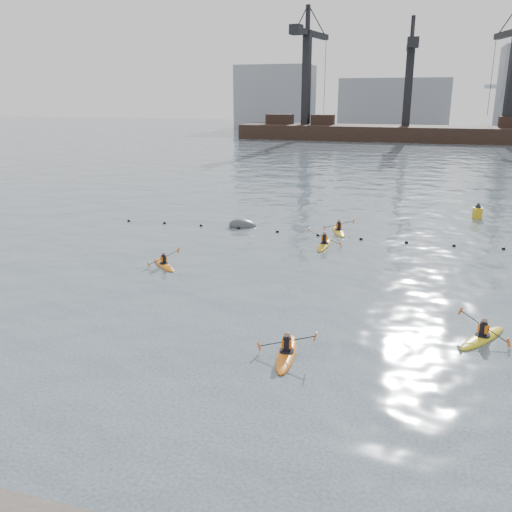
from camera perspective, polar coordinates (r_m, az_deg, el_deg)
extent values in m
plane|color=#33404A|center=(17.54, -1.27, -16.10)|extent=(400.00, 400.00, 0.00)
sphere|color=black|center=(43.50, -13.24, 3.60)|extent=(0.24, 0.24, 0.24)
sphere|color=black|center=(42.22, -9.60, 3.42)|extent=(0.24, 0.24, 0.24)
sphere|color=black|center=(41.06, -5.80, 3.20)|extent=(0.24, 0.24, 0.24)
sphere|color=black|center=(39.98, -1.85, 2.91)|extent=(0.24, 0.24, 0.24)
sphere|color=black|center=(39.00, 2.27, 2.55)|extent=(0.24, 0.24, 0.24)
sphere|color=black|center=(38.20, 6.55, 2.16)|extent=(0.24, 0.24, 0.24)
sphere|color=black|center=(37.66, 11.00, 1.75)|extent=(0.24, 0.24, 0.24)
sphere|color=black|center=(37.46, 15.55, 1.36)|extent=(0.24, 0.24, 0.24)
sphere|color=black|center=(37.60, 20.12, 1.00)|extent=(0.24, 0.24, 0.24)
sphere|color=black|center=(38.06, 24.60, 0.68)|extent=(0.24, 0.24, 0.24)
cube|color=black|center=(124.38, 15.35, 12.02)|extent=(72.00, 12.00, 4.50)
cube|color=black|center=(128.34, 2.52, 14.20)|extent=(6.00, 3.00, 2.20)
cube|color=black|center=(126.16, 7.05, 14.06)|extent=(5.00, 3.00, 2.20)
cube|color=black|center=(126.89, 5.33, 18.14)|extent=(1.85, 1.85, 20.00)
cube|color=black|center=(129.99, 5.93, 22.24)|extent=(4.31, 17.93, 1.20)
cube|color=black|center=(121.72, 4.25, 22.67)|extent=(2.62, 2.94, 2.00)
cube|color=black|center=(127.86, 5.49, 23.75)|extent=(0.93, 0.93, 5.00)
cube|color=black|center=(124.10, 15.75, 16.97)|extent=(1.73, 1.73, 17.00)
cube|color=black|center=(126.72, 15.99, 20.52)|extent=(2.50, 15.05, 1.20)
cube|color=black|center=(119.26, 16.20, 20.79)|extent=(2.42, 2.78, 2.00)
cube|color=black|center=(124.77, 16.17, 22.01)|extent=(0.87, 0.87, 5.00)
cube|color=black|center=(124.96, 25.36, 16.50)|extent=(1.96, 1.96, 19.00)
cube|color=gray|center=(169.98, 2.06, 16.40)|extent=(22.00, 14.00, 18.00)
cube|color=gray|center=(164.29, 14.35, 15.22)|extent=(30.00, 14.00, 14.00)
ellipsoid|color=orange|center=(20.90, 3.24, -10.26)|extent=(1.05, 3.39, 0.33)
cylinder|color=black|center=(20.84, 3.24, -9.93)|extent=(0.69, 0.69, 0.06)
cylinder|color=black|center=(20.71, 3.26, -9.21)|extent=(0.31, 0.31, 0.54)
cube|color=#E35E0C|center=(20.70, 3.26, -9.15)|extent=(0.40, 0.27, 0.35)
sphere|color=#8C6651|center=(20.55, 3.27, -8.29)|extent=(0.22, 0.22, 0.22)
cylinder|color=black|center=(20.66, 3.26, -8.95)|extent=(2.21, 0.30, 0.66)
cube|color=#D85914|center=(20.93, 0.32, -9.44)|extent=(0.16, 0.16, 0.36)
cube|color=#D85914|center=(20.45, 6.26, -8.41)|extent=(0.16, 0.16, 0.36)
ellipsoid|color=yellow|center=(23.94, 22.71, -7.99)|extent=(2.31, 3.13, 0.33)
cylinder|color=black|center=(23.89, 22.75, -7.70)|extent=(0.85, 0.85, 0.06)
cylinder|color=black|center=(23.78, 22.82, -7.06)|extent=(0.31, 0.31, 0.53)
cube|color=#E35E0C|center=(23.77, 22.83, -7.02)|extent=(0.43, 0.39, 0.35)
sphere|color=#8C6651|center=(23.64, 22.92, -6.26)|extent=(0.22, 0.22, 0.22)
cylinder|color=black|center=(23.74, 22.85, -6.83)|extent=(1.84, 1.18, 0.76)
cube|color=#D85914|center=(24.04, 20.73, -5.43)|extent=(0.21, 0.21, 0.35)
cube|color=#D85914|center=(23.48, 25.04, -8.27)|extent=(0.21, 0.21, 0.35)
ellipsoid|color=orange|center=(31.74, -9.66, -0.96)|extent=(2.49, 2.41, 0.29)
cylinder|color=black|center=(31.71, -9.67, -0.75)|extent=(0.76, 0.76, 0.05)
cylinder|color=black|center=(31.63, -9.69, -0.32)|extent=(0.27, 0.27, 0.47)
cube|color=#E35E0C|center=(31.63, -9.69, -0.29)|extent=(0.37, 0.37, 0.31)
sphere|color=#8C6651|center=(31.54, -9.72, 0.23)|extent=(0.19, 0.19, 0.19)
cylinder|color=black|center=(31.61, -9.70, -0.16)|extent=(1.32, 1.39, 0.67)
cube|color=#D85914|center=(31.42, -11.25, -0.91)|extent=(0.19, 0.19, 0.30)
cube|color=#D85914|center=(31.83, -8.17, 0.58)|extent=(0.19, 0.19, 0.30)
ellipsoid|color=gold|center=(35.71, 7.19, 1.14)|extent=(0.68, 3.37, 0.34)
cylinder|color=black|center=(35.68, 7.20, 1.35)|extent=(0.63, 0.63, 0.06)
cylinder|color=black|center=(35.60, 7.22, 1.80)|extent=(0.32, 0.32, 0.55)
cube|color=#E35E0C|center=(35.60, 7.22, 1.84)|extent=(0.38, 0.23, 0.36)
sphere|color=#8C6651|center=(35.51, 7.24, 2.38)|extent=(0.22, 0.22, 0.22)
cylinder|color=black|center=(35.58, 7.22, 1.97)|extent=(2.17, 0.04, 0.86)
cube|color=#D85914|center=(35.68, 5.55, 2.70)|extent=(0.18, 0.15, 0.35)
cube|color=#D85914|center=(35.51, 8.90, 1.23)|extent=(0.18, 0.15, 0.35)
ellipsoid|color=gold|center=(39.47, 8.69, 2.56)|extent=(1.72, 3.35, 0.33)
cylinder|color=black|center=(39.44, 8.70, 2.75)|extent=(0.79, 0.79, 0.06)
cylinder|color=black|center=(39.37, 8.72, 3.16)|extent=(0.31, 0.31, 0.54)
cube|color=#E35E0C|center=(39.37, 8.72, 3.19)|extent=(0.43, 0.34, 0.35)
sphere|color=#8C6651|center=(39.29, 8.74, 3.68)|extent=(0.22, 0.22, 0.22)
cylinder|color=black|center=(39.35, 8.72, 3.31)|extent=(2.12, 0.77, 0.54)
cube|color=#D85914|center=(39.22, 7.19, 2.98)|extent=(0.17, 0.18, 0.36)
cube|color=#D85914|center=(39.51, 10.25, 3.63)|extent=(0.17, 0.18, 0.36)
ellipsoid|color=#404245|center=(40.74, -1.35, 3.13)|extent=(2.74, 2.30, 1.55)
cylinder|color=gold|center=(47.03, 22.27, 4.13)|extent=(0.78, 0.78, 1.01)
cone|color=black|center=(46.89, 22.36, 5.00)|extent=(0.49, 0.49, 0.39)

